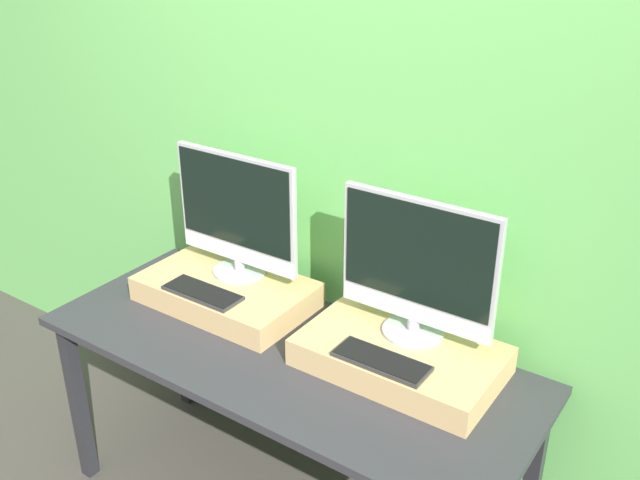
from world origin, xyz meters
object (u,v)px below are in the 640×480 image
at_px(keyboard_left, 202,292).
at_px(keyboard_right, 381,361).
at_px(monitor_right, 417,268).
at_px(monitor_left, 237,214).

height_order(keyboard_left, keyboard_right, same).
relative_size(keyboard_left, monitor_right, 0.57).
height_order(keyboard_left, monitor_right, monitor_right).
bearing_deg(monitor_left, keyboard_right, -15.49).
xyz_separation_m(monitor_left, keyboard_left, (-0.00, -0.20, -0.23)).
xyz_separation_m(keyboard_left, keyboard_right, (0.74, 0.00, 0.00)).
bearing_deg(monitor_right, keyboard_left, -164.51).
height_order(monitor_right, keyboard_right, monitor_right).
height_order(monitor_left, monitor_right, same).
relative_size(keyboard_left, keyboard_right, 1.00).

